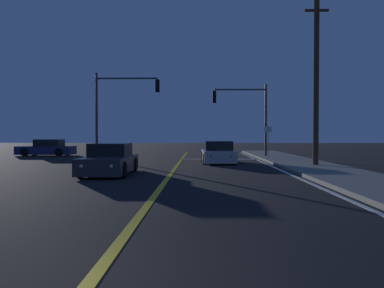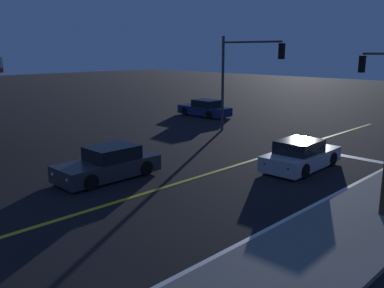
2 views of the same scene
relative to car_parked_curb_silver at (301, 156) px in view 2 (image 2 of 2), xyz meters
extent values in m
cube|color=slate|center=(4.66, -7.61, -0.51)|extent=(3.20, 45.71, 0.15)
cube|color=gold|center=(-2.37, -7.61, -0.58)|extent=(0.20, 43.17, 0.01)
cube|color=white|center=(2.81, -7.61, -0.58)|extent=(0.16, 43.17, 0.01)
cube|color=white|center=(0.34, 3.59, -0.58)|extent=(5.42, 0.50, 0.01)
cube|color=#B2B5BA|center=(0.00, 0.06, -0.14)|extent=(2.00, 4.42, 0.68)
cube|color=black|center=(0.01, -0.20, 0.46)|extent=(1.66, 2.06, 0.60)
cylinder|color=black|center=(-0.92, 1.39, -0.26)|extent=(0.24, 0.65, 0.64)
cylinder|color=black|center=(0.82, 1.44, -0.26)|extent=(0.24, 0.65, 0.64)
cylinder|color=black|center=(-0.83, -1.32, -0.26)|extent=(0.24, 0.65, 0.64)
cylinder|color=black|center=(0.91, -1.26, -0.26)|extent=(0.24, 0.65, 0.64)
sphere|color=#FFF4CC|center=(-0.65, 2.17, -0.06)|extent=(0.18, 0.18, 0.18)
sphere|color=#FFF4CC|center=(0.50, 2.20, -0.06)|extent=(0.18, 0.18, 0.18)
sphere|color=red|center=(-0.51, -2.09, -0.06)|extent=(0.14, 0.14, 0.14)
sphere|color=red|center=(0.64, -2.05, -0.06)|extent=(0.14, 0.14, 0.14)
cube|color=navy|center=(-13.78, 8.28, -0.14)|extent=(4.54, 1.93, 0.68)
cube|color=black|center=(-13.51, 8.28, 0.46)|extent=(2.10, 1.63, 0.60)
cylinder|color=black|center=(-15.19, 7.43, -0.26)|extent=(0.64, 0.23, 0.64)
cylinder|color=black|center=(-15.17, 9.17, -0.26)|extent=(0.64, 0.23, 0.64)
cylinder|color=black|center=(-12.40, 7.39, -0.26)|extent=(0.64, 0.23, 0.64)
cylinder|color=black|center=(-12.37, 9.13, -0.26)|extent=(0.64, 0.23, 0.64)
sphere|color=#FFF4CC|center=(-15.98, 7.73, -0.06)|extent=(0.18, 0.18, 0.18)
sphere|color=#FFF4CC|center=(-15.97, 8.89, -0.06)|extent=(0.18, 0.18, 0.18)
sphere|color=red|center=(-11.58, 7.67, -0.06)|extent=(0.14, 0.14, 0.14)
sphere|color=red|center=(-11.57, 8.82, -0.06)|extent=(0.14, 0.14, 0.14)
cube|color=#2D2D33|center=(-5.03, -7.09, -0.14)|extent=(1.85, 4.41, 0.68)
cube|color=black|center=(-5.03, -6.82, 0.46)|extent=(1.59, 2.03, 0.60)
cylinder|color=black|center=(-4.17, -8.45, -0.26)|extent=(0.22, 0.64, 0.64)
cylinder|color=black|center=(-5.90, -8.46, -0.26)|extent=(0.22, 0.64, 0.64)
cylinder|color=black|center=(-4.17, -5.72, -0.26)|extent=(0.22, 0.64, 0.64)
cylinder|color=black|center=(-5.90, -5.72, -0.26)|extent=(0.22, 0.64, 0.64)
sphere|color=#FFF4CC|center=(-4.46, -9.23, -0.06)|extent=(0.18, 0.18, 0.18)
sphere|color=#FFF4CC|center=(-5.60, -9.23, -0.06)|extent=(0.18, 0.18, 0.18)
sphere|color=red|center=(-4.46, -4.93, -0.06)|extent=(0.14, 0.14, 0.14)
sphere|color=red|center=(-5.61, -4.93, -0.06)|extent=(0.14, 0.14, 0.14)
cube|color=black|center=(-0.02, 5.89, 3.99)|extent=(0.28, 0.28, 0.90)
sphere|color=red|center=(-0.02, 5.89, 4.26)|extent=(0.22, 0.22, 0.22)
sphere|color=#4C2D05|center=(-0.02, 5.89, 3.99)|extent=(0.22, 0.22, 0.22)
sphere|color=#0A3814|center=(-0.02, 5.89, 3.72)|extent=(0.22, 0.22, 0.22)
cylinder|color=#38383D|center=(-8.59, 4.49, 2.51)|extent=(0.18, 0.18, 6.19)
cylinder|color=#38383D|center=(-6.38, 4.49, 5.21)|extent=(4.43, 0.12, 0.12)
cube|color=black|center=(-4.17, 4.49, 4.66)|extent=(0.28, 0.28, 0.90)
sphere|color=red|center=(-4.17, 4.49, 4.93)|extent=(0.22, 0.22, 0.22)
sphere|color=#4C2D05|center=(-4.17, 4.49, 4.66)|extent=(0.22, 0.22, 0.22)
sphere|color=#0A3814|center=(-4.17, 4.49, 4.39)|extent=(0.22, 0.22, 0.22)
camera|label=1|loc=(-1.09, -24.31, 1.13)|focal=37.39mm
camera|label=2|loc=(9.38, -16.56, 4.73)|focal=38.80mm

